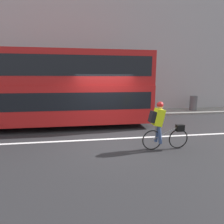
% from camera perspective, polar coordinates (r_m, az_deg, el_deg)
% --- Properties ---
extents(ground_plane, '(80.00, 80.00, 0.00)m').
position_cam_1_polar(ground_plane, '(6.81, -1.14, -9.02)').
color(ground_plane, '#232326').
extents(road_center_line, '(50.00, 0.14, 0.01)m').
position_cam_1_polar(road_center_line, '(6.87, -1.21, -8.82)').
color(road_center_line, silver).
rests_on(road_center_line, ground_plane).
extents(sidewalk_curb, '(60.00, 1.90, 0.12)m').
position_cam_1_polar(sidewalk_curb, '(11.63, -4.17, -0.46)').
color(sidewalk_curb, gray).
rests_on(sidewalk_curb, ground_plane).
extents(building_facade, '(60.00, 0.30, 9.79)m').
position_cam_1_polar(building_facade, '(12.78, -4.86, 22.36)').
color(building_facade, '#9E9EA3').
rests_on(building_facade, ground_plane).
extents(bus, '(9.95, 2.51, 3.54)m').
position_cam_1_polar(bus, '(8.98, -20.66, 7.85)').
color(bus, black).
rests_on(bus, ground_plane).
extents(cyclist_on_bike, '(1.58, 0.32, 1.60)m').
position_cam_1_polar(cyclist_on_bike, '(5.89, 15.80, -3.80)').
color(cyclist_on_bike, black).
rests_on(cyclist_on_bike, ground_plane).
extents(trash_bin, '(0.49, 0.49, 1.02)m').
position_cam_1_polar(trash_bin, '(13.61, 25.01, 2.62)').
color(trash_bin, '#515156').
rests_on(trash_bin, sidewalk_curb).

